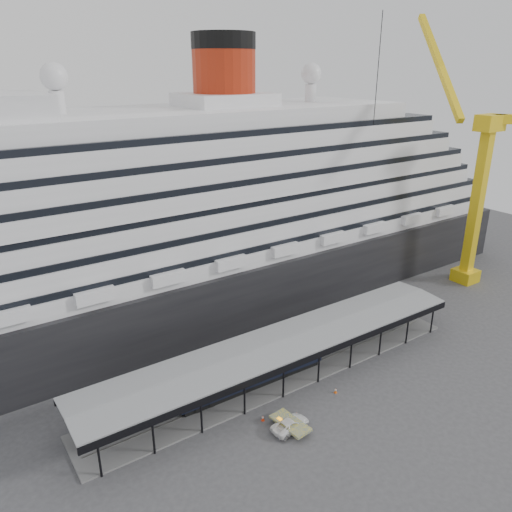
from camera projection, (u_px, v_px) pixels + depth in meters
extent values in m
plane|color=#3E3E40|center=(305.00, 393.00, 63.62)|extent=(200.00, 200.00, 0.00)
cube|color=black|center=(189.00, 275.00, 86.54)|extent=(130.00, 30.00, 10.00)
cylinder|color=#9C220C|center=(224.00, 77.00, 79.14)|extent=(10.00, 10.00, 9.00)
cylinder|color=black|center=(223.00, 41.00, 77.26)|extent=(10.10, 10.10, 2.50)
sphere|color=silver|center=(54.00, 76.00, 65.38)|extent=(3.60, 3.60, 3.60)
sphere|color=silver|center=(311.00, 74.00, 88.49)|extent=(3.60, 3.60, 3.60)
cube|color=slate|center=(282.00, 373.00, 67.44)|extent=(56.00, 8.00, 0.24)
cube|color=slate|center=(285.00, 375.00, 66.82)|extent=(54.00, 0.08, 0.10)
cube|color=slate|center=(279.00, 370.00, 67.93)|extent=(54.00, 0.08, 0.10)
cube|color=black|center=(304.00, 361.00, 62.41)|extent=(56.00, 0.18, 0.90)
cube|color=black|center=(263.00, 331.00, 69.36)|extent=(56.00, 0.18, 0.90)
cube|color=slate|center=(283.00, 341.00, 65.62)|extent=(56.00, 9.00, 0.24)
cube|color=yellow|center=(465.00, 275.00, 96.12)|extent=(4.00, 4.00, 2.40)
cube|color=yellow|center=(477.00, 204.00, 91.04)|extent=(1.80, 1.80, 26.00)
cube|color=yellow|center=(490.00, 123.00, 85.88)|extent=(5.00, 3.20, 2.80)
cube|color=yellow|center=(440.00, 64.00, 81.81)|extent=(11.42, 18.78, 16.80)
cube|color=yellow|center=(510.00, 119.00, 85.91)|extent=(6.00, 4.39, 1.60)
cylinder|color=black|center=(371.00, 160.00, 86.69)|extent=(0.12, 0.12, 47.21)
imported|color=white|center=(290.00, 424.00, 57.00)|extent=(4.98, 2.69, 1.33)
cube|color=black|center=(252.00, 382.00, 64.70)|extent=(20.25, 2.68, 0.67)
cube|color=black|center=(252.00, 377.00, 64.39)|extent=(21.21, 3.08, 1.06)
cube|color=beige|center=(252.00, 369.00, 63.98)|extent=(21.22, 3.12, 1.25)
cube|color=black|center=(252.00, 364.00, 63.69)|extent=(21.21, 3.08, 0.38)
cube|color=red|center=(263.00, 420.00, 58.63)|extent=(0.45, 0.45, 0.03)
cone|color=red|center=(263.00, 418.00, 58.50)|extent=(0.38, 0.38, 0.69)
cylinder|color=white|center=(263.00, 417.00, 58.47)|extent=(0.22, 0.22, 0.14)
cube|color=red|center=(297.00, 416.00, 59.28)|extent=(0.37, 0.37, 0.03)
cone|color=red|center=(297.00, 414.00, 59.17)|extent=(0.31, 0.31, 0.65)
cylinder|color=white|center=(297.00, 414.00, 59.14)|extent=(0.21, 0.21, 0.13)
cube|color=#D7550B|center=(335.00, 393.00, 63.60)|extent=(0.37, 0.37, 0.03)
cone|color=#D7550B|center=(336.00, 390.00, 63.47)|extent=(0.31, 0.31, 0.69)
cylinder|color=white|center=(336.00, 390.00, 63.45)|extent=(0.22, 0.22, 0.13)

